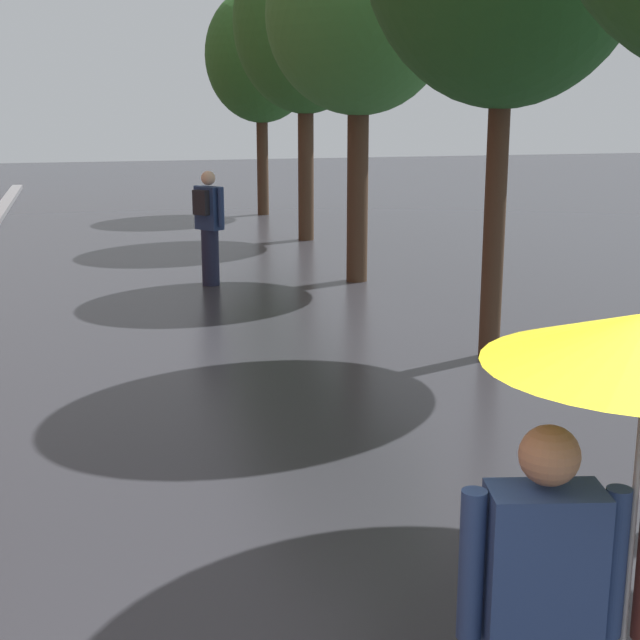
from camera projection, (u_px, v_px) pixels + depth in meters
street_tree_2 at (359, 17)px, 13.20m from camera, size 2.71×2.71×5.32m
street_tree_3 at (305, 23)px, 17.22m from camera, size 2.73×2.73×5.82m
street_tree_4 at (261, 56)px, 21.24m from camera, size 2.60×2.60×5.23m
couple_under_umbrella at (635, 508)px, 3.16m from camera, size 1.19×1.11×2.06m
pedestrian_walking_midground at (209, 225)px, 13.58m from camera, size 0.45×0.49×1.70m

